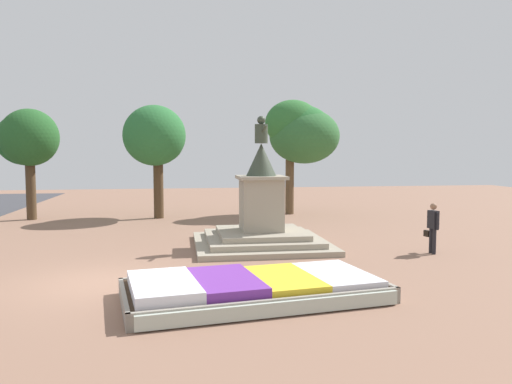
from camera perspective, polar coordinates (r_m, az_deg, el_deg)
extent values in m
plane|color=#8C6651|center=(14.28, -17.69, -9.87)|extent=(70.55, 70.55, 0.00)
cube|color=#38281C|center=(12.21, -0.17, -11.28)|extent=(6.34, 3.64, 0.35)
cube|color=gray|center=(10.93, 2.14, -13.09)|extent=(6.12, 1.09, 0.39)
cube|color=gray|center=(13.51, -2.02, -9.64)|extent=(6.12, 1.09, 0.39)
cube|color=gray|center=(11.68, -14.85, -12.08)|extent=(0.57, 2.89, 0.39)
cube|color=gray|center=(13.42, 12.47, -9.85)|extent=(0.57, 2.89, 0.39)
cube|color=white|center=(11.68, -10.53, -10.55)|extent=(1.83, 2.72, 0.26)
cube|color=#72339E|center=(11.94, -3.53, -10.22)|extent=(1.83, 2.72, 0.23)
cube|color=yellow|center=(12.38, 3.06, -9.87)|extent=(1.83, 2.72, 0.16)
cube|color=white|center=(12.95, 9.12, -9.29)|extent=(1.83, 2.72, 0.15)
cube|color=#B2BCAD|center=(10.89, 2.23, -13.18)|extent=(5.83, 1.14, 0.31)
cube|color=#9D937F|center=(18.77, 0.59, -5.90)|extent=(4.90, 4.90, 0.20)
cube|color=#9D937F|center=(18.73, 0.59, -5.30)|extent=(4.03, 4.03, 0.20)
cube|color=gray|center=(18.70, 0.59, -4.71)|extent=(3.16, 3.16, 0.20)
cube|color=#9E937F|center=(18.56, 0.59, -1.47)|extent=(1.49, 1.49, 1.92)
cube|color=#9E937F|center=(18.48, 0.60, 1.68)|extent=(1.76, 1.76, 0.12)
cone|color=#384233|center=(18.46, 0.60, 3.72)|extent=(1.12, 1.12, 1.20)
cylinder|color=#384233|center=(18.47, 0.60, 6.67)|extent=(0.48, 0.48, 0.70)
sphere|color=#384233|center=(18.49, 0.60, 8.22)|extent=(0.31, 0.31, 0.31)
cylinder|color=#384233|center=(18.19, 0.88, 7.14)|extent=(0.18, 0.63, 0.39)
cylinder|color=black|center=(18.29, 19.70, -5.36)|extent=(0.13, 0.13, 0.88)
cylinder|color=black|center=(18.44, 19.36, -5.27)|extent=(0.13, 0.13, 0.88)
cube|color=black|center=(18.25, 19.59, -2.98)|extent=(0.27, 0.41, 0.62)
cylinder|color=black|center=(18.07, 20.05, -3.17)|extent=(0.09, 0.09, 0.59)
cylinder|color=black|center=(18.45, 19.14, -2.99)|extent=(0.09, 0.09, 0.59)
sphere|color=#8C664C|center=(18.20, 19.63, -1.56)|extent=(0.23, 0.23, 0.23)
cube|color=black|center=(18.57, 18.99, -4.50)|extent=(0.16, 0.29, 0.22)
cylinder|color=#4C3823|center=(27.02, -11.08, 0.36)|extent=(0.52, 0.52, 3.13)
ellipsoid|color=#2B6C35|center=(26.58, -11.53, 6.35)|extent=(3.23, 3.26, 3.14)
ellipsoid|color=#306E33|center=(27.34, -11.46, 5.58)|extent=(3.03, 3.13, 2.40)
cylinder|color=#4C3823|center=(28.44, -24.33, 0.27)|extent=(0.49, 0.49, 3.16)
ellipsoid|color=#205927|center=(29.14, -24.96, 5.49)|extent=(2.88, 2.65, 2.73)
ellipsoid|color=#255926|center=(28.21, -24.47, 5.70)|extent=(2.94, 2.68, 2.93)
cylinder|color=brown|center=(28.35, 3.87, 0.63)|extent=(0.48, 0.48, 3.14)
ellipsoid|color=#2F6C30|center=(27.72, 4.22, 7.82)|extent=(3.06, 2.71, 2.58)
ellipsoid|color=#2B6C32|center=(27.68, 5.38, 6.71)|extent=(3.38, 2.95, 3.04)
ellipsoid|color=#316734|center=(28.00, 5.54, 6.38)|extent=(3.88, 4.15, 3.06)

